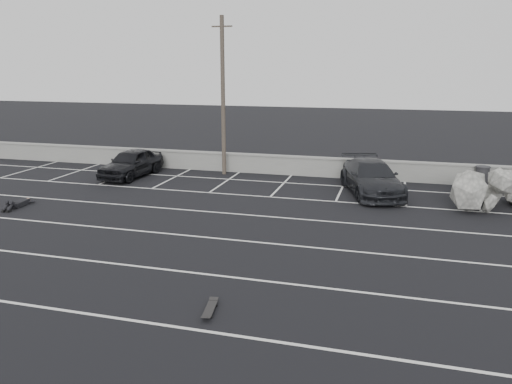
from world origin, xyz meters
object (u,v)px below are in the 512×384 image
(riprap_pile, at_px, (510,193))
(person, at_px, (21,200))
(skateboard, at_px, (210,309))
(utility_pole, at_px, (223,97))
(car_right, at_px, (371,178))
(car_left, at_px, (131,163))
(trash_bin, at_px, (482,177))

(riprap_pile, xyz_separation_m, person, (-20.25, -5.53, -0.37))
(skateboard, bearing_deg, utility_pole, 98.73)
(person, bearing_deg, car_right, 17.17)
(car_left, bearing_deg, person, -100.32)
(utility_pole, distance_m, person, 11.30)
(person, bearing_deg, skateboard, -37.35)
(car_right, relative_size, utility_pole, 0.63)
(car_left, distance_m, skateboard, 16.40)
(car_right, height_order, riprap_pile, riprap_pile)
(car_left, distance_m, utility_pole, 6.12)
(skateboard, bearing_deg, trash_bin, 52.79)
(trash_bin, bearing_deg, car_left, -172.44)
(utility_pole, bearing_deg, car_left, -156.79)
(utility_pole, height_order, riprap_pile, utility_pole)
(utility_pole, relative_size, trash_bin, 7.86)
(trash_bin, height_order, skateboard, trash_bin)
(trash_bin, relative_size, person, 0.47)
(car_left, height_order, person, car_left)
(car_right, xyz_separation_m, riprap_pile, (5.83, -0.64, -0.19))
(trash_bin, relative_size, skateboard, 1.17)
(utility_pole, bearing_deg, car_right, -15.74)
(riprap_pile, height_order, skateboard, riprap_pile)
(trash_bin, height_order, person, trash_bin)
(car_left, height_order, utility_pole, utility_pole)
(trash_bin, bearing_deg, riprap_pile, -79.51)
(skateboard, bearing_deg, car_left, 116.50)
(car_right, relative_size, person, 2.34)
(car_right, xyz_separation_m, person, (-14.42, -6.17, -0.55))
(riprap_pile, bearing_deg, skateboard, -126.02)
(riprap_pile, bearing_deg, car_right, 173.70)
(car_right, distance_m, riprap_pile, 5.87)
(riprap_pile, distance_m, skateboard, 15.31)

